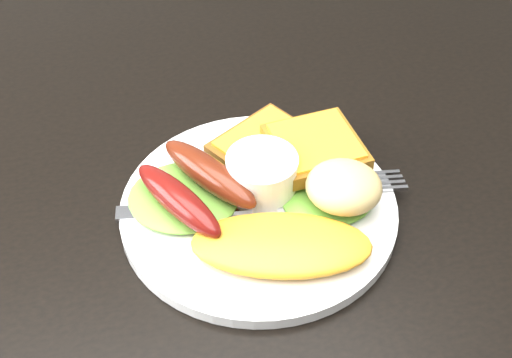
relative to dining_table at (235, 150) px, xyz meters
The scene contains 12 objects.
dining_table is the anchor object (origin of this frame).
plate 0.11m from the dining_table, 90.45° to the right, with size 0.23×0.23×0.01m, color white.
lettuce_left 0.11m from the dining_table, 124.92° to the right, with size 0.09×0.09×0.01m, color #568926.
lettuce_right 0.13m from the dining_table, 63.48° to the right, with size 0.08×0.07×0.01m, color #3E9720.
omelette 0.17m from the dining_table, 88.50° to the right, with size 0.14×0.07×0.02m, color yellow.
sausage_a 0.14m from the dining_table, 122.62° to the right, with size 0.03×0.10×0.03m, color maroon.
sausage_b 0.10m from the dining_table, 114.96° to the right, with size 0.03×0.11×0.03m, color #5F1F0C.
ramekin 0.10m from the dining_table, 86.21° to the right, with size 0.06×0.06×0.04m, color white.
toast_a 0.07m from the dining_table, 65.59° to the right, with size 0.09×0.09×0.01m, color brown.
toast_b 0.10m from the dining_table, 49.71° to the right, with size 0.08×0.08×0.01m, color brown.
potato_salad 0.15m from the dining_table, 62.06° to the right, with size 0.06×0.06×0.03m, color beige.
fork 0.11m from the dining_table, 104.91° to the right, with size 0.18×0.01×0.00m, color #ADAFB7.
Camera 1 is at (-0.10, -0.51, 1.20)m, focal length 50.00 mm.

